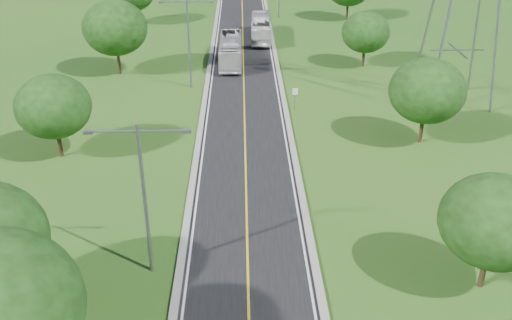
# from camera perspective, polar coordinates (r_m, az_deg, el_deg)

# --- Properties ---
(ground) EXTENTS (260.00, 260.00, 0.00)m
(ground) POSITION_cam_1_polar(r_m,az_deg,el_deg) (79.90, -1.30, 11.06)
(ground) COLOR #205317
(ground) RESTS_ON ground
(road) EXTENTS (8.00, 150.00, 0.06)m
(road) POSITION_cam_1_polar(r_m,az_deg,el_deg) (85.67, -1.33, 12.21)
(road) COLOR black
(road) RESTS_ON ground
(curb_left) EXTENTS (0.50, 150.00, 0.22)m
(curb_left) POSITION_cam_1_polar(r_m,az_deg,el_deg) (85.74, -4.24, 12.21)
(curb_left) COLOR gray
(curb_left) RESTS_ON ground
(curb_right) EXTENTS (0.50, 150.00, 0.22)m
(curb_right) POSITION_cam_1_polar(r_m,az_deg,el_deg) (85.76, 1.58, 12.28)
(curb_right) COLOR gray
(curb_right) RESTS_ON ground
(speed_limit_sign) EXTENTS (0.55, 0.09, 2.40)m
(speed_limit_sign) POSITION_cam_1_polar(r_m,az_deg,el_deg) (58.78, 3.92, 6.49)
(speed_limit_sign) COLOR slate
(speed_limit_sign) RESTS_ON ground
(streetlight_near_left) EXTENTS (5.90, 0.25, 10.00)m
(streetlight_near_left) POSITION_cam_1_polar(r_m,az_deg,el_deg) (33.64, -11.19, -2.80)
(streetlight_near_left) COLOR slate
(streetlight_near_left) RESTS_ON ground
(streetlight_mid_left) EXTENTS (5.90, 0.25, 10.00)m
(streetlight_mid_left) POSITION_cam_1_polar(r_m,az_deg,el_deg) (64.11, -6.77, 12.24)
(streetlight_mid_left) COLOR slate
(streetlight_mid_left) RESTS_ON ground
(tree_lb) EXTENTS (6.30, 6.30, 7.33)m
(tree_lb) POSITION_cam_1_polar(r_m,az_deg,el_deg) (50.64, -19.62, 5.06)
(tree_lb) COLOR black
(tree_lb) RESTS_ON ground
(tree_lc) EXTENTS (7.56, 7.56, 8.79)m
(tree_lc) POSITION_cam_1_polar(r_m,az_deg,el_deg) (70.35, -13.92, 12.70)
(tree_lc) COLOR black
(tree_lc) RESTS_ON ground
(tree_ra) EXTENTS (6.30, 6.30, 7.33)m
(tree_ra) POSITION_cam_1_polar(r_m,az_deg,el_deg) (35.15, 22.76, -5.68)
(tree_ra) COLOR black
(tree_ra) RESTS_ON ground
(tree_rb) EXTENTS (6.72, 6.72, 7.82)m
(tree_rb) POSITION_cam_1_polar(r_m,az_deg,el_deg) (52.44, 16.74, 6.63)
(tree_rb) COLOR black
(tree_rb) RESTS_ON ground
(tree_rc) EXTENTS (5.88, 5.88, 6.84)m
(tree_rc) POSITION_cam_1_polar(r_m,az_deg,el_deg) (72.64, 10.91, 12.45)
(tree_rc) COLOR black
(tree_rc) RESTS_ON ground
(bus_outbound) EXTENTS (3.01, 11.53, 3.19)m
(bus_outbound) POSITION_cam_1_polar(r_m,az_deg,el_deg) (84.07, 0.50, 13.07)
(bus_outbound) COLOR silver
(bus_outbound) RESTS_ON road
(bus_inbound) EXTENTS (2.74, 11.56, 3.22)m
(bus_inbound) POSITION_cam_1_polar(r_m,az_deg,el_deg) (73.58, -2.55, 10.94)
(bus_inbound) COLOR silver
(bus_inbound) RESTS_ON road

